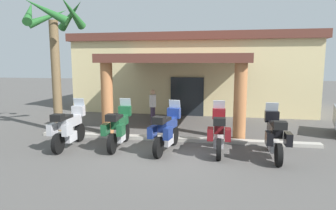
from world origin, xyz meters
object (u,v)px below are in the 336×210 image
at_px(motorcycle_silver, 69,127).
at_px(motel_building, 194,72).
at_px(palm_tree_roadside, 55,36).
at_px(motorcycle_blue, 166,130).
at_px(motorcycle_black, 275,136).
at_px(motorcycle_maroon, 219,132).
at_px(motorcycle_green, 119,127).
at_px(pedestrian, 153,104).

bearing_deg(motorcycle_silver, motel_building, -20.25).
bearing_deg(motel_building, palm_tree_roadside, -122.61).
relative_size(motorcycle_blue, motorcycle_black, 1.00).
distance_m(motel_building, palm_tree_roadside, 9.21).
distance_m(motorcycle_silver, motorcycle_maroon, 5.09).
distance_m(motorcycle_green, motorcycle_maroon, 3.39).
distance_m(motorcycle_blue, motorcycle_maroon, 1.70).
bearing_deg(motorcycle_silver, motorcycle_maroon, -88.11).
distance_m(motorcycle_black, palm_tree_roadside, 9.35).
distance_m(motorcycle_blue, motorcycle_black, 3.39).
distance_m(motorcycle_silver, motorcycle_green, 1.72).
bearing_deg(motel_building, motorcycle_silver, -107.63).
distance_m(motel_building, motorcycle_green, 9.76).
bearing_deg(pedestrian, motorcycle_green, -78.69).
height_order(motorcycle_maroon, palm_tree_roadside, palm_tree_roadside).
bearing_deg(motorcycle_silver, motorcycle_blue, -88.64).
relative_size(motorcycle_silver, palm_tree_roadside, 0.40).
distance_m(motorcycle_silver, palm_tree_roadside, 4.33).
relative_size(motorcycle_silver, motorcycle_maroon, 1.00).
bearing_deg(motorcycle_maroon, motorcycle_blue, 93.10).
bearing_deg(motorcycle_green, palm_tree_roadside, 57.58).
height_order(motorcycle_silver, motorcycle_maroon, same).
distance_m(motorcycle_green, pedestrian, 4.14).
height_order(motorcycle_silver, motorcycle_black, same).
xyz_separation_m(motorcycle_maroon, pedestrian, (-3.13, 4.16, 0.24)).
relative_size(motel_building, palm_tree_roadside, 2.55).
bearing_deg(motorcycle_green, motorcycle_maroon, -92.62).
height_order(motorcycle_silver, motorcycle_blue, same).
xyz_separation_m(motorcycle_silver, pedestrian, (1.95, 4.42, 0.24)).
bearing_deg(motorcycle_maroon, motorcycle_silver, 92.05).
relative_size(motorcycle_green, motorcycle_black, 1.00).
bearing_deg(pedestrian, palm_tree_roadside, -134.62).
bearing_deg(motel_building, pedestrian, -103.64).
relative_size(motorcycle_green, motorcycle_blue, 1.00).
relative_size(motel_building, pedestrian, 8.74).
relative_size(motel_building, motorcycle_silver, 6.42).
bearing_deg(motel_building, motorcycle_green, -98.66).
distance_m(motorcycle_maroon, pedestrian, 5.22).
distance_m(motel_building, pedestrian, 5.71).
relative_size(motorcycle_silver, motorcycle_green, 1.00).
distance_m(motorcycle_silver, motorcycle_black, 6.78).
distance_m(motel_building, motorcycle_maroon, 9.79).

